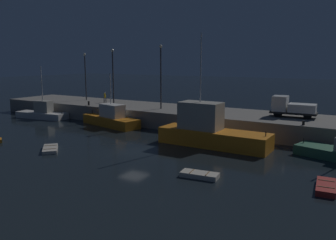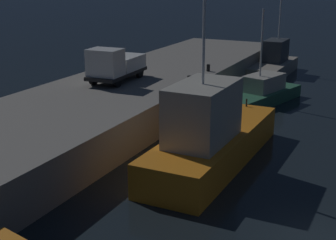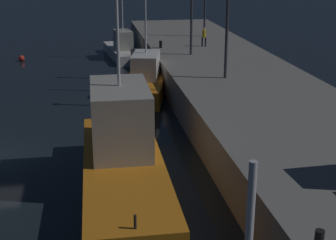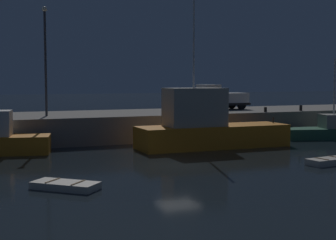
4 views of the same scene
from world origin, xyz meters
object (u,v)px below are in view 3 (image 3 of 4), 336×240
fishing_boat_orange (123,49)px  mooring_buoy_near (22,58)px  fishing_trawler_red (123,159)px  fishing_trawler_green (146,79)px  bollard_west (161,44)px  dockworker (204,36)px  bollard_east (319,237)px

fishing_boat_orange → mooring_buoy_near: bearing=-89.8°
fishing_trawler_red → fishing_trawler_green: 16.87m
mooring_buoy_near → fishing_trawler_green: bearing=38.6°
fishing_trawler_red → bollard_west: (-22.79, 5.19, 0.98)m
fishing_trawler_red → dockworker: bearing=158.3°
dockworker → bollard_east: dockworker is taller
fishing_boat_orange → dockworker: size_ratio=5.38×
fishing_boat_orange → bollard_east: fishing_boat_orange is taller
bollard_west → fishing_trawler_red: bearing=-12.8°
fishing_trawler_red → mooring_buoy_near: bearing=-165.6°
mooring_buoy_near → bollard_east: 41.07m
fishing_trawler_red → bollard_east: bearing=29.8°
mooring_buoy_near → bollard_west: 15.12m
fishing_boat_orange → dockworker: 10.25m
fishing_boat_orange → fishing_trawler_green: size_ratio=0.88×
fishing_trawler_red → fishing_boat_orange: bearing=175.5°
dockworker → mooring_buoy_near: bearing=-113.3°
fishing_trawler_green → bollard_west: (-6.22, 2.08, 1.54)m
fishing_trawler_red → bollard_west: bearing=167.2°
bollard_east → bollard_west: bearing=179.7°
fishing_trawler_green → bollard_west: fishing_trawler_green is taller
fishing_trawler_green → bollard_east: 25.43m
fishing_boat_orange → dockworker: bearing=42.8°
fishing_trawler_red → bollard_east: size_ratio=26.78×
fishing_trawler_green → mooring_buoy_near: (-13.64, -10.89, -0.78)m
bollard_west → bollard_east: size_ratio=1.40×
bollard_west → bollard_east: (31.54, -0.18, -0.09)m
dockworker → fishing_trawler_green: bearing=-43.5°
bollard_west → bollard_east: bollard_west is taller
bollard_east → mooring_buoy_near: bearing=-161.8°
dockworker → bollard_west: dockworker is taller
fishing_trawler_red → fishing_boat_orange: size_ratio=1.34×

